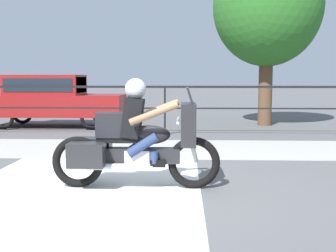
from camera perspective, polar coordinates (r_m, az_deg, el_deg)
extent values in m
plane|color=#565659|center=(5.74, -3.01, -8.80)|extent=(120.00, 120.00, 0.00)
cube|color=#A8A59E|center=(9.06, -1.04, -3.05)|extent=(44.00, 2.40, 0.01)
cube|color=silver|center=(5.70, -12.33, -9.01)|extent=(3.28, 6.00, 0.01)
cube|color=black|center=(11.01, -0.43, 5.33)|extent=(36.00, 0.04, 0.06)
cube|color=black|center=(11.04, -0.43, 2.42)|extent=(36.00, 0.03, 0.04)
cylinder|color=black|center=(11.04, -0.43, 2.09)|extent=(0.05, 0.05, 1.31)
torus|color=black|center=(5.80, 3.54, -5.00)|extent=(0.72, 0.11, 0.72)
torus|color=black|center=(5.98, -12.11, -4.78)|extent=(0.72, 0.11, 0.72)
cube|color=#232326|center=(5.82, -4.42, -3.97)|extent=(1.22, 0.22, 0.20)
cube|color=silver|center=(5.83, -4.10, -4.46)|extent=(0.34, 0.26, 0.26)
ellipsoid|color=#232326|center=(5.75, -2.53, -1.19)|extent=(0.58, 0.30, 0.26)
cube|color=black|center=(5.80, -6.02, -1.75)|extent=(0.71, 0.28, 0.08)
cube|color=#232326|center=(5.72, 2.78, 0.27)|extent=(0.20, 0.61, 0.56)
cube|color=#1E232B|center=(5.69, 3.00, 4.10)|extent=(0.10, 0.52, 0.24)
cylinder|color=silver|center=(5.71, 1.38, 0.78)|extent=(0.04, 0.70, 0.04)
cylinder|color=silver|center=(5.72, -6.53, -5.52)|extent=(0.89, 0.09, 0.09)
cube|color=#232326|center=(5.69, -10.98, -3.86)|extent=(0.48, 0.28, 0.32)
cube|color=#232326|center=(6.15, -9.96, -3.06)|extent=(0.48, 0.28, 0.32)
cylinder|color=silver|center=(5.75, 3.26, -2.39)|extent=(0.18, 0.06, 0.53)
cube|color=black|center=(5.75, -4.78, 1.15)|extent=(0.31, 0.36, 0.56)
sphere|color=#8C6647|center=(5.72, -4.42, 4.82)|extent=(0.23, 0.23, 0.23)
sphere|color=#B7B7BC|center=(5.72, -4.42, 5.02)|extent=(0.29, 0.29, 0.29)
cylinder|color=navy|center=(5.63, -3.42, -2.60)|extent=(0.44, 0.13, 0.34)
cylinder|color=navy|center=(5.65, -1.89, -4.30)|extent=(0.11, 0.11, 0.16)
cube|color=black|center=(5.66, -1.38, -5.08)|extent=(0.20, 0.10, 0.09)
cylinder|color=navy|center=(5.93, -3.13, -2.14)|extent=(0.44, 0.13, 0.34)
cylinder|color=navy|center=(5.94, -1.68, -3.75)|extent=(0.11, 0.11, 0.16)
cube|color=black|center=(5.95, -1.19, -4.50)|extent=(0.20, 0.10, 0.09)
cylinder|color=#8C6647|center=(5.42, -1.94, 1.70)|extent=(0.65, 0.09, 0.32)
cylinder|color=#8C6647|center=(6.01, -1.52, 2.19)|extent=(0.65, 0.09, 0.32)
cube|color=black|center=(5.81, -7.71, 0.18)|extent=(0.38, 0.31, 0.33)
cube|color=maroon|center=(13.50, -15.11, 2.76)|extent=(4.28, 1.64, 0.65)
cube|color=maroon|center=(13.55, -16.23, 5.39)|extent=(2.22, 1.45, 0.60)
cube|color=#19232D|center=(13.25, -11.73, 5.49)|extent=(0.04, 1.28, 0.48)
cube|color=#19232D|center=(13.55, -16.23, 5.39)|extent=(2.05, 1.48, 0.39)
torus|color=black|center=(12.45, -10.27, 1.08)|extent=(0.70, 0.11, 0.70)
torus|color=black|center=(13.93, -8.93, 1.68)|extent=(0.70, 0.11, 0.70)
torus|color=black|center=(13.28, -21.51, 1.07)|extent=(0.70, 0.11, 0.70)
torus|color=black|center=(14.67, -19.14, 1.64)|extent=(0.70, 0.11, 0.70)
cylinder|color=brown|center=(13.72, 13.05, 4.93)|extent=(0.43, 0.43, 2.33)
ellipsoid|color=#286623|center=(13.89, 13.33, 15.53)|extent=(3.37, 3.37, 3.71)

